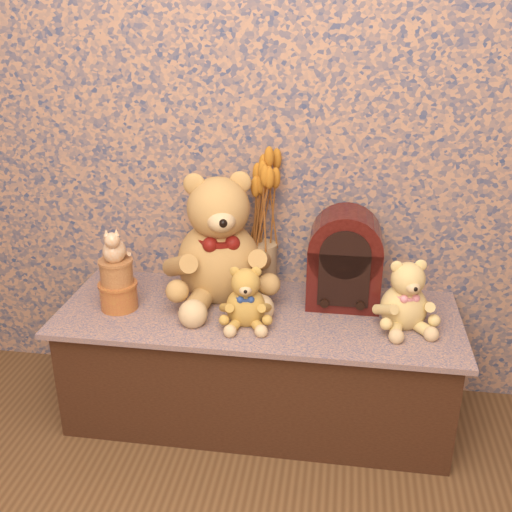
{
  "coord_description": "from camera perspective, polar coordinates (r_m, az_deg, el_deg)",
  "views": [
    {
      "loc": [
        0.28,
        -0.68,
        1.48
      ],
      "look_at": [
        0.0,
        1.18,
        0.69
      ],
      "focal_mm": 42.11,
      "sensor_mm": 36.0,
      "label": 1
    }
  ],
  "objects": [
    {
      "name": "cathedral_radio",
      "position": [
        2.2,
        8.43,
        -0.17
      ],
      "size": [
        0.26,
        0.19,
        0.36
      ],
      "primitive_type": null,
      "rotation": [
        0.0,
        0.0,
        0.0
      ],
      "color": "#3C0D0A",
      "rests_on": "display_shelf"
    },
    {
      "name": "biscuit_tin_upper",
      "position": [
        2.21,
        -13.11,
        -1.51
      ],
      "size": [
        0.13,
        0.13,
        0.09
      ],
      "primitive_type": "cylinder",
      "rotation": [
        0.0,
        0.0,
        -0.11
      ],
      "color": "tan",
      "rests_on": "biscuit_tin_lower"
    },
    {
      "name": "cat_figurine",
      "position": [
        2.17,
        -13.37,
        1.17
      ],
      "size": [
        0.12,
        0.13,
        0.13
      ],
      "primitive_type": null,
      "rotation": [
        0.0,
        0.0,
        0.27
      ],
      "color": "silver",
      "rests_on": "biscuit_tin_upper"
    },
    {
      "name": "ceramic_vase",
      "position": [
        2.31,
        0.55,
        -1.03
      ],
      "size": [
        0.14,
        0.14,
        0.19
      ],
      "primitive_type": "cylinder",
      "rotation": [
        0.0,
        0.0,
        0.23
      ],
      "color": "tan",
      "rests_on": "display_shelf"
    },
    {
      "name": "biscuit_tin_lower",
      "position": [
        2.25,
        -12.9,
        -3.7
      ],
      "size": [
        0.16,
        0.16,
        0.1
      ],
      "primitive_type": "cylinder",
      "rotation": [
        0.0,
        0.0,
        0.25
      ],
      "color": "gold",
      "rests_on": "display_shelf"
    },
    {
      "name": "teddy_large",
      "position": [
        2.21,
        -3.6,
        2.37
      ],
      "size": [
        0.55,
        0.6,
        0.52
      ],
      "primitive_type": null,
      "rotation": [
        0.0,
        0.0,
        0.32
      ],
      "color": "#AC7542",
      "rests_on": "display_shelf"
    },
    {
      "name": "teddy_small",
      "position": [
        2.11,
        14.01,
        -3.21
      ],
      "size": [
        0.27,
        0.3,
        0.27
      ],
      "primitive_type": null,
      "rotation": [
        0.0,
        0.0,
        0.28
      ],
      "color": "tan",
      "rests_on": "display_shelf"
    },
    {
      "name": "teddy_medium",
      "position": [
        2.07,
        -0.97,
        -3.5
      ],
      "size": [
        0.21,
        0.24,
        0.23
      ],
      "primitive_type": null,
      "rotation": [
        0.0,
        0.0,
        0.15
      ],
      "color": "#B28432",
      "rests_on": "display_shelf"
    },
    {
      "name": "display_shelf",
      "position": [
        2.31,
        0.19,
        -10.17
      ],
      "size": [
        1.45,
        0.56,
        0.45
      ],
      "primitive_type": "cube",
      "color": "navy",
      "rests_on": "ground"
    },
    {
      "name": "dried_stalks",
      "position": [
        2.21,
        0.58,
        6.2
      ],
      "size": [
        0.28,
        0.28,
        0.41
      ],
      "primitive_type": null,
      "rotation": [
        0.0,
        0.0,
        -0.35
      ],
      "color": "#BC6D1E",
      "rests_on": "ceramic_vase"
    }
  ]
}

